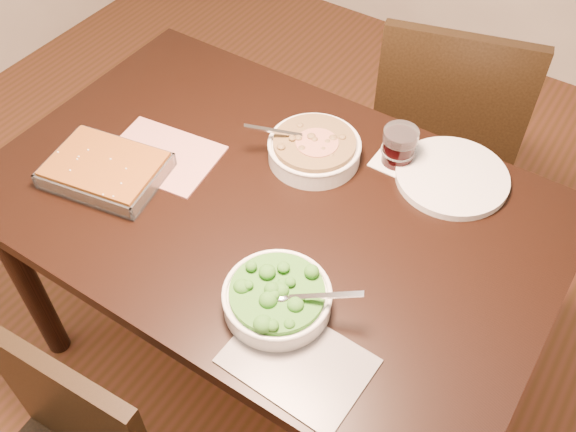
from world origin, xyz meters
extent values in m
plane|color=#492B14|center=(0.00, 0.00, 0.00)|extent=(4.00, 4.00, 0.00)
cube|color=black|center=(0.00, 0.00, 0.73)|extent=(1.40, 0.90, 0.04)
cube|color=black|center=(0.00, 0.00, 0.66)|extent=(1.26, 0.76, 0.08)
cylinder|color=black|center=(-0.62, -0.37, 0.35)|extent=(0.07, 0.07, 0.71)
cylinder|color=black|center=(-0.62, 0.37, 0.35)|extent=(0.07, 0.07, 0.71)
cylinder|color=black|center=(0.62, 0.37, 0.35)|extent=(0.07, 0.07, 0.71)
cube|color=#C33837|center=(-0.32, -0.02, 0.75)|extent=(0.31, 0.24, 0.01)
cube|color=#25262C|center=(0.30, -0.33, 0.75)|extent=(0.29, 0.21, 0.00)
cube|color=white|center=(0.20, 0.30, 0.75)|extent=(0.11, 0.11, 0.00)
cylinder|color=white|center=(0.02, 0.19, 0.77)|extent=(0.24, 0.24, 0.05)
torus|color=white|center=(0.02, 0.19, 0.80)|extent=(0.24, 0.24, 0.01)
cylinder|color=#3A2610|center=(0.02, 0.19, 0.80)|extent=(0.21, 0.21, 0.02)
cube|color=silver|center=(-0.04, 0.14, 0.82)|extent=(0.13, 0.10, 0.05)
cylinder|color=maroon|center=(0.03, 0.18, 0.81)|extent=(0.11, 0.11, 0.00)
cylinder|color=white|center=(0.19, -0.24, 0.77)|extent=(0.23, 0.23, 0.04)
torus|color=white|center=(0.19, -0.24, 0.80)|extent=(0.23, 0.23, 0.01)
cylinder|color=#225413|center=(0.19, -0.24, 0.80)|extent=(0.20, 0.20, 0.02)
cube|color=silver|center=(0.26, -0.21, 0.82)|extent=(0.14, 0.08, 0.05)
cube|color=silver|center=(-0.39, -0.16, 0.75)|extent=(0.32, 0.26, 0.01)
cube|color=#5C350D|center=(-0.39, -0.16, 0.78)|extent=(0.30, 0.24, 0.05)
cube|color=silver|center=(-0.40, -0.06, 0.78)|extent=(0.28, 0.06, 0.04)
cube|color=silver|center=(-0.37, -0.26, 0.78)|extent=(0.28, 0.06, 0.04)
cube|color=silver|center=(-0.25, -0.13, 0.78)|extent=(0.04, 0.21, 0.04)
cube|color=silver|center=(-0.52, -0.18, 0.78)|extent=(0.04, 0.21, 0.04)
cylinder|color=black|center=(0.20, 0.30, 0.79)|extent=(0.08, 0.08, 0.07)
cylinder|color=silver|center=(0.20, 0.30, 0.84)|extent=(0.09, 0.09, 0.03)
cylinder|color=silver|center=(0.35, 0.31, 0.76)|extent=(0.28, 0.28, 0.02)
cube|color=black|center=(-0.05, -0.63, 0.63)|extent=(0.40, 0.05, 0.42)
cube|color=black|center=(0.16, 0.83, 0.46)|extent=(0.55, 0.55, 0.04)
cylinder|color=black|center=(0.29, 1.07, 0.22)|extent=(0.04, 0.04, 0.43)
cylinder|color=black|center=(0.40, 0.69, 0.22)|extent=(0.04, 0.04, 0.43)
cylinder|color=black|center=(-0.08, 0.96, 0.22)|extent=(0.04, 0.04, 0.43)
cylinder|color=black|center=(0.03, 0.59, 0.22)|extent=(0.04, 0.04, 0.43)
cube|color=black|center=(0.21, 0.63, 0.71)|extent=(0.44, 0.15, 0.48)
camera|label=1|loc=(0.63, -0.87, 1.91)|focal=40.00mm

